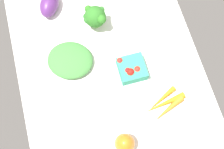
{
  "coord_description": "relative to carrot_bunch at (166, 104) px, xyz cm",
  "views": [
    {
      "loc": [
        38.45,
        -10.36,
        119.09
      ],
      "look_at": [
        0.0,
        0.0,
        4.0
      ],
      "focal_mm": 47.75,
      "sensor_mm": 36.0,
      "label": 1
    }
  ],
  "objects": [
    {
      "name": "bell_pepper_orange",
      "position": [
        10.79,
        -20.14,
        3.63
      ],
      "size": [
        10.49,
        10.49,
        9.89
      ],
      "primitive_type": "ellipsoid",
      "rotation": [
        0.0,
        0.0,
        3.85
      ],
      "color": "orange",
      "rests_on": "tablecloth"
    },
    {
      "name": "eggplant",
      "position": [
        -55.65,
        -35.64,
        2.56
      ],
      "size": [
        14.91,
        12.59,
        7.74
      ],
      "primitive_type": "ellipsoid",
      "rotation": [
        0.0,
        0.0,
        5.83
      ],
      "color": "#5A2A70",
      "rests_on": "tablecloth"
    },
    {
      "name": "broccoli_head",
      "position": [
        -42.47,
        -18.05,
        5.63
      ],
      "size": [
        9.56,
        9.69,
        11.57
      ],
      "color": "#9FCC7D",
      "rests_on": "tablecloth"
    },
    {
      "name": "carrot_bunch",
      "position": [
        0.0,
        0.0,
        0.0
      ],
      "size": [
        13.01,
        17.4,
        2.84
      ],
      "color": "orange",
      "rests_on": "tablecloth"
    },
    {
      "name": "leafy_greens_clump",
      "position": [
        -28.0,
        -32.55,
        0.99
      ],
      "size": [
        23.19,
        24.3,
        4.61
      ],
      "primitive_type": "ellipsoid",
      "rotation": [
        0.0,
        0.0,
        1.13
      ],
      "color": "#43843E",
      "rests_on": "tablecloth"
    },
    {
      "name": "tablecloth",
      "position": [
        -17.5,
        -17.37,
        -2.32
      ],
      "size": [
        104.0,
        76.0,
        2.0
      ],
      "primitive_type": "cube",
      "color": "white",
      "rests_on": "ground"
    },
    {
      "name": "berry_basket",
      "position": [
        -17.78,
        -9.06,
        1.56
      ],
      "size": [
        10.78,
        10.78,
        6.59
      ],
      "color": "teal",
      "rests_on": "tablecloth"
    }
  ]
}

